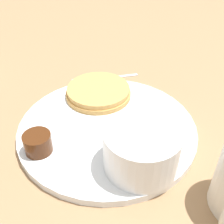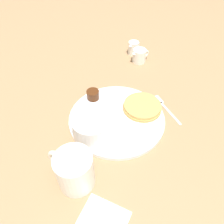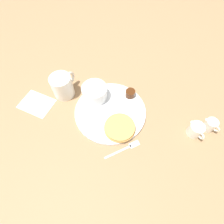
{
  "view_description": "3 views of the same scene",
  "coord_description": "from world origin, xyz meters",
  "px_view_note": "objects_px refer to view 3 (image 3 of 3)",
  "views": [
    {
      "loc": [
        0.2,
        -0.28,
        0.31
      ],
      "look_at": [
        0.0,
        0.01,
        0.03
      ],
      "focal_mm": 45.0,
      "sensor_mm": 36.0,
      "label": 1
    },
    {
      "loc": [
        0.42,
        0.15,
        0.5
      ],
      "look_at": [
        0.01,
        -0.01,
        0.04
      ],
      "focal_mm": 35.0,
      "sensor_mm": 36.0,
      "label": 2
    },
    {
      "loc": [
        -0.14,
        0.34,
        0.62
      ],
      "look_at": [
        -0.01,
        0.01,
        0.03
      ],
      "focal_mm": 28.0,
      "sensor_mm": 36.0,
      "label": 3
    }
  ],
  "objects_px": {
    "coffee_mug": "(63,86)",
    "fork": "(126,148)",
    "creamer_pitcher_far": "(210,125)",
    "plate": "(110,112)",
    "creamer_pitcher_near": "(196,130)",
    "bowl": "(95,92)"
  },
  "relations": [
    {
      "from": "creamer_pitcher_far",
      "to": "plate",
      "type": "bearing_deg",
      "value": 10.97
    },
    {
      "from": "coffee_mug",
      "to": "creamer_pitcher_far",
      "type": "bearing_deg",
      "value": -174.76
    },
    {
      "from": "plate",
      "to": "fork",
      "type": "xyz_separation_m",
      "value": [
        -0.11,
        0.12,
        -0.0
      ]
    },
    {
      "from": "creamer_pitcher_far",
      "to": "fork",
      "type": "xyz_separation_m",
      "value": [
        0.26,
        0.19,
        -0.03
      ]
    },
    {
      "from": "creamer_pitcher_near",
      "to": "fork",
      "type": "xyz_separation_m",
      "value": [
        0.22,
        0.15,
        -0.02
      ]
    },
    {
      "from": "coffee_mug",
      "to": "fork",
      "type": "xyz_separation_m",
      "value": [
        -0.33,
        0.14,
        -0.05
      ]
    },
    {
      "from": "creamer_pitcher_near",
      "to": "fork",
      "type": "distance_m",
      "value": 0.27
    },
    {
      "from": "bowl",
      "to": "fork",
      "type": "relative_size",
      "value": 0.91
    },
    {
      "from": "plate",
      "to": "bowl",
      "type": "distance_m",
      "value": 0.1
    },
    {
      "from": "creamer_pitcher_far",
      "to": "fork",
      "type": "relative_size",
      "value": 0.54
    },
    {
      "from": "creamer_pitcher_near",
      "to": "fork",
      "type": "relative_size",
      "value": 0.55
    },
    {
      "from": "coffee_mug",
      "to": "creamer_pitcher_near",
      "type": "distance_m",
      "value": 0.55
    },
    {
      "from": "creamer_pitcher_far",
      "to": "fork",
      "type": "bearing_deg",
      "value": 36.11
    },
    {
      "from": "creamer_pitcher_far",
      "to": "creamer_pitcher_near",
      "type": "bearing_deg",
      "value": 40.16
    },
    {
      "from": "bowl",
      "to": "plate",
      "type": "bearing_deg",
      "value": 154.37
    },
    {
      "from": "coffee_mug",
      "to": "creamer_pitcher_near",
      "type": "xyz_separation_m",
      "value": [
        -0.55,
        -0.01,
        -0.02
      ]
    },
    {
      "from": "plate",
      "to": "creamer_pitcher_far",
      "type": "xyz_separation_m",
      "value": [
        -0.38,
        -0.07,
        0.02
      ]
    },
    {
      "from": "bowl",
      "to": "fork",
      "type": "height_order",
      "value": "bowl"
    },
    {
      "from": "coffee_mug",
      "to": "plate",
      "type": "bearing_deg",
      "value": 175.28
    },
    {
      "from": "coffee_mug",
      "to": "creamer_pitcher_far",
      "type": "distance_m",
      "value": 0.6
    },
    {
      "from": "coffee_mug",
      "to": "fork",
      "type": "height_order",
      "value": "coffee_mug"
    },
    {
      "from": "plate",
      "to": "creamer_pitcher_far",
      "type": "distance_m",
      "value": 0.38
    }
  ]
}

